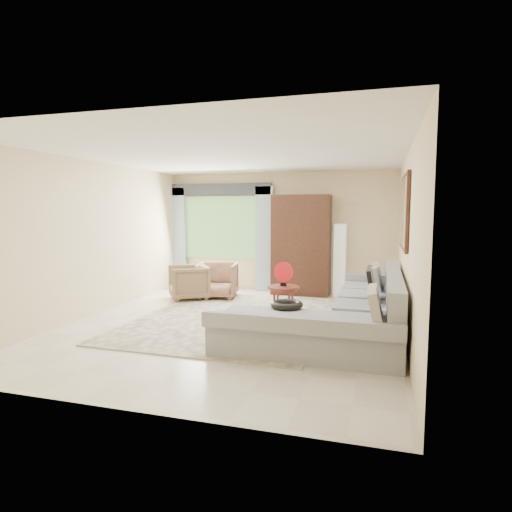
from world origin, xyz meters
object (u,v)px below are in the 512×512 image
(sectional_sofa, at_px, (351,318))
(potted_plant, at_px, (187,278))
(armchair_right, at_px, (217,280))
(floor_lamp, at_px, (340,260))
(tv_screen, at_px, (372,284))
(coffee_table, at_px, (283,301))
(armoire, at_px, (301,245))
(armchair_left, at_px, (189,282))

(sectional_sofa, relative_size, potted_plant, 7.12)
(armchair_right, height_order, floor_lamp, floor_lamp)
(sectional_sofa, xyz_separation_m, tv_screen, (0.27, 0.28, 0.44))
(coffee_table, xyz_separation_m, armchair_right, (-1.66, 1.23, 0.08))
(armoire, height_order, floor_lamp, armoire)
(sectional_sofa, relative_size, armchair_right, 4.35)
(sectional_sofa, relative_size, armchair_left, 4.58)
(armoire, relative_size, floor_lamp, 1.40)
(armchair_left, relative_size, armoire, 0.36)
(armchair_left, relative_size, floor_lamp, 0.50)
(potted_plant, bearing_deg, tv_screen, -31.49)
(sectional_sofa, distance_m, tv_screen, 0.58)
(sectional_sofa, height_order, coffee_table, sectional_sofa)
(sectional_sofa, height_order, armchair_left, sectional_sofa)
(floor_lamp, bearing_deg, armchair_right, -158.73)
(tv_screen, distance_m, potted_plant, 4.85)
(sectional_sofa, bearing_deg, tv_screen, 45.93)
(coffee_table, xyz_separation_m, potted_plant, (-2.70, 1.99, -0.04))
(armchair_right, height_order, potted_plant, armchair_right)
(potted_plant, height_order, armoire, armoire)
(floor_lamp, bearing_deg, sectional_sofa, -81.67)
(floor_lamp, bearing_deg, coffee_table, -108.22)
(armchair_right, distance_m, potted_plant, 1.30)
(tv_screen, height_order, armchair_right, tv_screen)
(sectional_sofa, xyz_separation_m, armchair_right, (-2.80, 2.04, 0.08))
(tv_screen, relative_size, armchair_left, 0.98)
(tv_screen, relative_size, armchair_right, 0.93)
(armoire, bearing_deg, armchair_right, -151.20)
(armchair_right, xyz_separation_m, floor_lamp, (2.37, 0.92, 0.39))
(armchair_right, bearing_deg, coffee_table, -47.88)
(potted_plant, relative_size, floor_lamp, 0.32)
(armchair_left, bearing_deg, sectional_sofa, 29.04)
(potted_plant, bearing_deg, armoire, 2.22)
(armchair_left, height_order, floor_lamp, floor_lamp)
(potted_plant, bearing_deg, armchair_right, -35.96)
(armchair_left, bearing_deg, potted_plant, 174.35)
(tv_screen, relative_size, armoire, 0.35)
(sectional_sofa, distance_m, potted_plant, 4.76)
(sectional_sofa, relative_size, floor_lamp, 2.31)
(coffee_table, height_order, armchair_right, armchair_right)
(armoire, bearing_deg, potted_plant, -177.78)
(armoire, bearing_deg, floor_lamp, 4.29)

